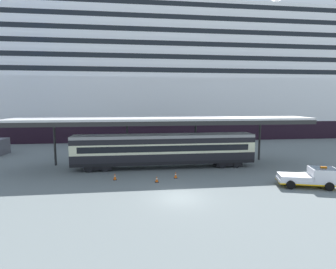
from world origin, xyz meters
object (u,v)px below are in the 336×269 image
Objects in this scene: service_truck at (312,177)px; traffic_cone_far at (115,177)px; cruise_ship at (82,80)px; train_carriage at (164,149)px; traffic_cone_near at (157,179)px; traffic_cone_mid at (176,175)px.

traffic_cone_far is (-18.80, 4.67, -0.64)m from service_truck.
service_truck is at bearing -56.01° from cruise_ship.
train_carriage is 35.48× the size of traffic_cone_near.
train_carriage is at bearing 98.16° from traffic_cone_mid.
traffic_cone_mid is at bearing -66.86° from cruise_ship.
cruise_ship is at bearing 115.04° from train_carriage.
service_truck is at bearing -12.88° from traffic_cone_near.
cruise_ship reaches higher than traffic_cone_near.
traffic_cone_mid is (-12.43, 4.53, -0.65)m from service_truck.
cruise_ship is 43.25m from traffic_cone_mid.
traffic_cone_mid is (0.67, -4.67, -1.97)m from train_carriage.
cruise_ship is at bearing 109.81° from traffic_cone_near.
traffic_cone_near is 0.90× the size of traffic_cone_mid.
cruise_ship is 271.33× the size of traffic_cone_near.
cruise_ship reaches higher than service_truck.
traffic_cone_near is at bearing -70.19° from cruise_ship.
traffic_cone_mid is 6.36m from traffic_cone_far.
train_carriage is 7.53m from traffic_cone_far.
train_carriage is 5.11m from traffic_cone_mid.
traffic_cone_near is (-14.55, 3.33, -0.69)m from service_truck.
traffic_cone_far reaches higher than traffic_cone_mid.
traffic_cone_mid is (16.23, -37.99, -12.78)m from cruise_ship.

